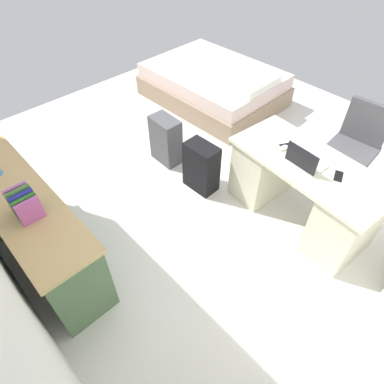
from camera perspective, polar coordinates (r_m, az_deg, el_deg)
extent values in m
plane|color=silver|center=(3.94, 2.22, 3.29)|extent=(5.51, 5.51, 0.00)
cube|color=beige|center=(3.14, 19.62, 4.49)|extent=(1.49, 0.79, 0.04)
cube|color=beige|center=(3.25, 24.72, -5.01)|extent=(0.45, 0.63, 0.69)
cube|color=beige|center=(3.57, 12.18, 4.29)|extent=(0.45, 0.63, 0.69)
cylinder|color=black|center=(4.14, 23.58, 1.58)|extent=(0.52, 0.52, 0.04)
cylinder|color=black|center=(4.02, 24.36, 3.55)|extent=(0.06, 0.06, 0.42)
cube|color=#4C4C51|center=(3.87, 25.46, 6.29)|extent=(0.49, 0.49, 0.08)
cube|color=#4C4C51|center=(3.90, 27.82, 10.50)|extent=(0.44, 0.09, 0.44)
cube|color=#4C6B47|center=(3.21, -25.43, -5.71)|extent=(1.76, 0.44, 0.73)
cube|color=tan|center=(2.95, -27.72, -0.97)|extent=(1.80, 0.48, 0.04)
cube|color=#415B3C|center=(3.10, -17.83, -9.84)|extent=(0.67, 0.01, 0.25)
cube|color=#415B3C|center=(3.62, -24.05, -1.86)|extent=(0.67, 0.01, 0.25)
cube|color=gray|center=(5.24, 3.57, 16.90)|extent=(1.93, 1.45, 0.28)
cube|color=beige|center=(5.13, 3.70, 19.26)|extent=(1.87, 1.39, 0.20)
cube|color=white|center=(4.70, 10.11, 18.09)|extent=(0.50, 0.69, 0.10)
cube|color=black|center=(3.58, 1.60, 4.28)|extent=(0.37, 0.23, 0.56)
cube|color=#4C4C51|center=(3.96, -4.50, 8.85)|extent=(0.37, 0.23, 0.57)
cube|color=silver|center=(3.11, 19.00, 4.78)|extent=(0.33, 0.25, 0.02)
cube|color=black|center=(2.97, 18.23, 5.50)|extent=(0.31, 0.04, 0.19)
ellipsoid|color=white|center=(3.21, 15.46, 7.33)|extent=(0.07, 0.11, 0.03)
cube|color=black|center=(3.08, 23.78, 2.50)|extent=(0.11, 0.15, 0.01)
cube|color=black|center=(3.26, 15.98, 7.66)|extent=(0.12, 0.15, 0.01)
cube|color=#B8549C|center=(2.62, -25.92, -3.00)|extent=(0.02, 0.17, 0.20)
cube|color=#2C6E24|center=(2.65, -26.27, -2.49)|extent=(0.03, 0.17, 0.21)
cube|color=navy|center=(2.67, -26.64, -1.95)|extent=(0.04, 0.17, 0.22)
cube|color=#3F6F37|center=(2.70, -27.01, -1.39)|extent=(0.03, 0.17, 0.23)
cube|color=olive|center=(2.74, -27.21, -1.18)|extent=(0.04, 0.17, 0.19)
cube|color=#A95EAB|center=(2.77, -27.54, -0.70)|extent=(0.02, 0.17, 0.20)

